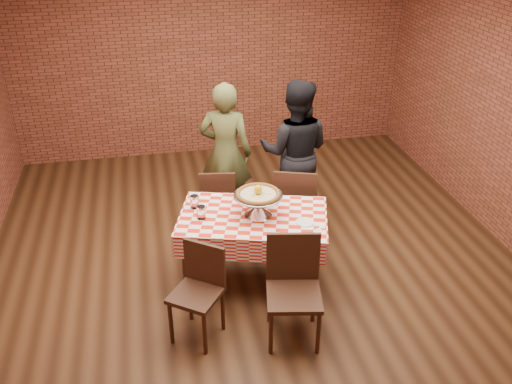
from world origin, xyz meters
The scene contains 19 objects.
ground centered at (0.00, 0.00, 0.00)m, with size 6.00×6.00×0.00m, color black.
back_wall centered at (0.00, 3.00, 1.45)m, with size 5.50×5.50×0.00m, color brown.
table centered at (-0.08, -0.26, 0.38)m, with size 1.36×0.82×0.75m, color #372014.
tablecloth centered at (-0.08, -0.26, 0.64)m, with size 1.40×0.85×0.23m, color red, non-canonical shape.
pizza_stand centered at (-0.03, -0.25, 0.86)m, with size 0.47×0.47×0.21m, color silver, non-canonical shape.
pizza centered at (-0.03, -0.25, 0.97)m, with size 0.41×0.41×0.03m, color beige.
lemon centered at (-0.03, -0.25, 1.03)m, with size 0.07×0.07×0.10m, color yellow.
water_glass_left centered at (-0.56, -0.21, 0.82)m, with size 0.08×0.08×0.13m, color white.
water_glass_right centered at (-0.60, 0.00, 0.82)m, with size 0.08×0.08×0.13m, color white.
side_plate centered at (0.36, -0.48, 0.76)m, with size 0.17×0.17×0.01m, color white.
sweetener_packet_a centered at (0.44, -0.62, 0.76)m, with size 0.05×0.04×0.01m, color white.
sweetener_packet_b centered at (0.49, -0.59, 0.76)m, with size 0.05×0.04×0.01m, color white.
condiment_caddy centered at (0.06, -0.01, 0.82)m, with size 0.10×0.08×0.13m, color silver.
chair_near_left centered at (-0.71, -0.93, 0.43)m, with size 0.39×0.39×0.86m, color #372014, non-canonical shape.
chair_near_right centered at (0.10, -1.11, 0.47)m, with size 0.45×0.45×0.94m, color #372014, non-canonical shape.
chair_far_left centered at (-0.29, 0.66, 0.43)m, with size 0.38×0.38×0.86m, color #372014, non-canonical shape.
chair_far_right centered at (0.52, 0.39, 0.46)m, with size 0.45×0.45×0.93m, color #372014, non-canonical shape.
diner_olive centered at (-0.13, 1.05, 0.82)m, with size 0.60×0.39×1.65m, color #4E532A.
diner_black centered at (0.63, 0.88, 0.84)m, with size 0.82×0.64×1.68m, color black.
Camera 1 is at (-0.96, -4.65, 3.45)m, focal length 39.11 mm.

